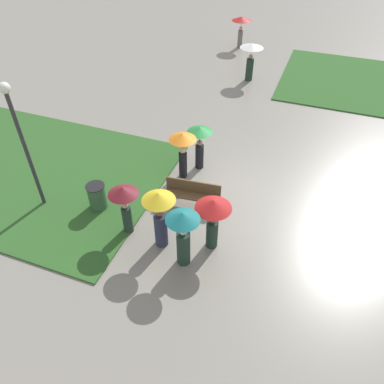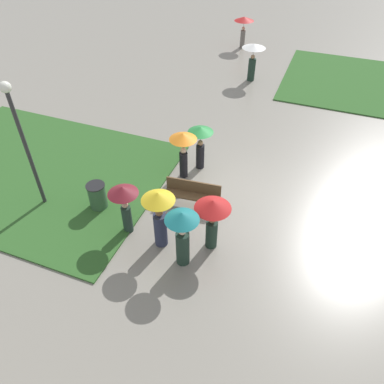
{
  "view_description": "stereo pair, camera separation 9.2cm",
  "coord_description": "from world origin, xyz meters",
  "px_view_note": "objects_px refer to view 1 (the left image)",
  "views": [
    {
      "loc": [
        2.44,
        -9.87,
        8.59
      ],
      "look_at": [
        -0.68,
        -1.51,
        0.85
      ],
      "focal_mm": 35.0,
      "sensor_mm": 36.0,
      "label": 1
    },
    {
      "loc": [
        2.53,
        -9.83,
        8.59
      ],
      "look_at": [
        -0.68,
        -1.51,
        0.85
      ],
      "focal_mm": 35.0,
      "sensor_mm": 36.0,
      "label": 2
    }
  ],
  "objects_px": {
    "lamp_post": "(20,133)",
    "crowd_person_green": "(200,139)",
    "park_bench": "(193,193)",
    "lone_walker_mid_plaza": "(251,55)",
    "crowd_person_orange": "(183,145)",
    "lone_walker_far_path": "(241,23)",
    "crowd_person_teal": "(183,231)",
    "crowd_person_yellow": "(160,211)",
    "crowd_person_red": "(213,213)",
    "trash_bin": "(97,197)",
    "crowd_person_maroon": "(124,200)"
  },
  "relations": [
    {
      "from": "lamp_post",
      "to": "crowd_person_green",
      "type": "distance_m",
      "value": 5.86
    },
    {
      "from": "park_bench",
      "to": "lone_walker_mid_plaza",
      "type": "distance_m",
      "value": 10.3
    },
    {
      "from": "crowd_person_orange",
      "to": "lone_walker_mid_plaza",
      "type": "relative_size",
      "value": 0.96
    },
    {
      "from": "crowd_person_green",
      "to": "lone_walker_far_path",
      "type": "distance_m",
      "value": 12.87
    },
    {
      "from": "crowd_person_teal",
      "to": "crowd_person_yellow",
      "type": "bearing_deg",
      "value": -93.18
    },
    {
      "from": "lone_walker_far_path",
      "to": "crowd_person_red",
      "type": "bearing_deg",
      "value": -16.62
    },
    {
      "from": "trash_bin",
      "to": "crowd_person_teal",
      "type": "relative_size",
      "value": 0.49
    },
    {
      "from": "trash_bin",
      "to": "lone_walker_mid_plaza",
      "type": "bearing_deg",
      "value": 79.01
    },
    {
      "from": "trash_bin",
      "to": "crowd_person_teal",
      "type": "bearing_deg",
      "value": -17.79
    },
    {
      "from": "crowd_person_green",
      "to": "lone_walker_mid_plaza",
      "type": "height_order",
      "value": "lone_walker_mid_plaza"
    },
    {
      "from": "trash_bin",
      "to": "lone_walker_far_path",
      "type": "bearing_deg",
      "value": 88.13
    },
    {
      "from": "crowd_person_orange",
      "to": "lone_walker_far_path",
      "type": "height_order",
      "value": "lone_walker_far_path"
    },
    {
      "from": "crowd_person_maroon",
      "to": "crowd_person_green",
      "type": "bearing_deg",
      "value": -53.52
    },
    {
      "from": "park_bench",
      "to": "crowd_person_maroon",
      "type": "distance_m",
      "value": 2.48
    },
    {
      "from": "trash_bin",
      "to": "lone_walker_mid_plaza",
      "type": "xyz_separation_m",
      "value": [
        2.24,
        11.51,
        0.87
      ]
    },
    {
      "from": "crowd_person_yellow",
      "to": "crowd_person_red",
      "type": "distance_m",
      "value": 1.49
    },
    {
      "from": "crowd_person_maroon",
      "to": "lone_walker_mid_plaza",
      "type": "xyz_separation_m",
      "value": [
        0.82,
        12.09,
        0.06
      ]
    },
    {
      "from": "lamp_post",
      "to": "crowd_person_maroon",
      "type": "bearing_deg",
      "value": -2.01
    },
    {
      "from": "lamp_post",
      "to": "crowd_person_orange",
      "type": "height_order",
      "value": "lamp_post"
    },
    {
      "from": "park_bench",
      "to": "lone_walker_mid_plaza",
      "type": "xyz_separation_m",
      "value": [
        -0.61,
        10.24,
        0.88
      ]
    },
    {
      "from": "crowd_person_yellow",
      "to": "crowd_person_teal",
      "type": "xyz_separation_m",
      "value": [
        0.87,
        -0.41,
        -0.07
      ]
    },
    {
      "from": "lone_walker_far_path",
      "to": "park_bench",
      "type": "bearing_deg",
      "value": -19.78
    },
    {
      "from": "crowd_person_orange",
      "to": "crowd_person_maroon",
      "type": "bearing_deg",
      "value": -131.33
    },
    {
      "from": "crowd_person_maroon",
      "to": "lamp_post",
      "type": "bearing_deg",
      "value": 48.26
    },
    {
      "from": "crowd_person_green",
      "to": "trash_bin",
      "type": "bearing_deg",
      "value": 38.97
    },
    {
      "from": "trash_bin",
      "to": "lone_walker_far_path",
      "type": "height_order",
      "value": "lone_walker_far_path"
    },
    {
      "from": "lamp_post",
      "to": "crowd_person_maroon",
      "type": "distance_m",
      "value": 3.59
    },
    {
      "from": "lone_walker_mid_plaza",
      "to": "crowd_person_green",
      "type": "bearing_deg",
      "value": 103.96
    },
    {
      "from": "park_bench",
      "to": "crowd_person_yellow",
      "type": "bearing_deg",
      "value": -103.23
    },
    {
      "from": "park_bench",
      "to": "crowd_person_teal",
      "type": "distance_m",
      "value": 2.58
    },
    {
      "from": "crowd_person_green",
      "to": "lone_walker_mid_plaza",
      "type": "distance_m",
      "value": 8.21
    },
    {
      "from": "lone_walker_far_path",
      "to": "trash_bin",
      "type": "bearing_deg",
      "value": -30.59
    },
    {
      "from": "crowd_person_red",
      "to": "crowd_person_green",
      "type": "distance_m",
      "value": 3.9
    },
    {
      "from": "trash_bin",
      "to": "crowd_person_orange",
      "type": "relative_size",
      "value": 0.52
    },
    {
      "from": "lamp_post",
      "to": "crowd_person_teal",
      "type": "height_order",
      "value": "lamp_post"
    },
    {
      "from": "crowd_person_red",
      "to": "lamp_post",
      "type": "bearing_deg",
      "value": 105.15
    },
    {
      "from": "crowd_person_teal",
      "to": "lone_walker_mid_plaza",
      "type": "height_order",
      "value": "crowd_person_teal"
    },
    {
      "from": "crowd_person_green",
      "to": "lone_walker_mid_plaza",
      "type": "xyz_separation_m",
      "value": [
        -0.13,
        8.21,
        0.11
      ]
    },
    {
      "from": "trash_bin",
      "to": "crowd_person_green",
      "type": "bearing_deg",
      "value": 54.35
    },
    {
      "from": "park_bench",
      "to": "lamp_post",
      "type": "xyz_separation_m",
      "value": [
        -4.7,
        -1.73,
        2.32
      ]
    },
    {
      "from": "park_bench",
      "to": "crowd_person_yellow",
      "type": "distance_m",
      "value": 2.16
    },
    {
      "from": "crowd_person_orange",
      "to": "crowd_person_maroon",
      "type": "xyz_separation_m",
      "value": [
        -0.58,
        -3.16,
        -0.07
      ]
    },
    {
      "from": "crowd_person_orange",
      "to": "lone_walker_far_path",
      "type": "xyz_separation_m",
      "value": [
        -1.47,
        13.46,
        0.1
      ]
    },
    {
      "from": "trash_bin",
      "to": "crowd_person_orange",
      "type": "height_order",
      "value": "crowd_person_orange"
    },
    {
      "from": "trash_bin",
      "to": "crowd_person_red",
      "type": "distance_m",
      "value": 4.11
    },
    {
      "from": "lone_walker_far_path",
      "to": "crowd_person_yellow",
      "type": "bearing_deg",
      "value": -21.68
    },
    {
      "from": "crowd_person_yellow",
      "to": "crowd_person_maroon",
      "type": "distance_m",
      "value": 1.19
    },
    {
      "from": "trash_bin",
      "to": "crowd_person_yellow",
      "type": "xyz_separation_m",
      "value": [
        2.59,
        -0.7,
        0.86
      ]
    },
    {
      "from": "crowd_person_maroon",
      "to": "crowd_person_yellow",
      "type": "bearing_deg",
      "value": -135.4
    },
    {
      "from": "lamp_post",
      "to": "lone_walker_mid_plaza",
      "type": "relative_size",
      "value": 2.27
    }
  ]
}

